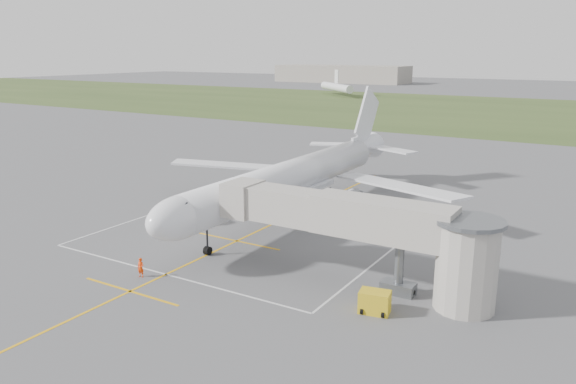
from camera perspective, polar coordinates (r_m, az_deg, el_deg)
The scene contains 11 objects.
ground at distance 63.70m, azimuth 0.11°, elevation -2.48°, with size 700.00×700.00×0.00m, color #545456.
grass_strip at distance 185.87m, azimuth 21.51°, elevation 7.52°, with size 700.00×120.00×0.02m, color #374A20.
apron_markings at distance 59.02m, azimuth -2.81°, elevation -3.85°, with size 28.20×60.00×0.01m.
airliner at distance 63.22m, azimuth 0.47°, elevation 1.50°, with size 38.93×46.75×13.52m.
jet_bridge at distance 43.98m, azimuth 8.60°, elevation -3.85°, with size 23.40×5.00×7.20m.
gpu_unit at distance 41.24m, azimuth 8.79°, elevation -11.00°, with size 2.38×1.86×1.62m.
baggage_cart at distance 62.01m, azimuth -9.66°, elevation -2.21°, with size 3.09×2.33×1.91m.
ramp_worker_nose at distance 48.34m, azimuth -14.73°, elevation -7.44°, with size 0.60×0.39×1.63m, color #F83B07.
ramp_worker_wing at distance 66.41m, azimuth -2.31°, elevation -0.93°, with size 0.94×0.73×1.93m, color orange.
distant_hangars at distance 321.29m, azimuth 23.10°, elevation 10.67°, with size 345.00×49.00×12.00m.
distant_aircraft at distance 220.84m, azimuth 26.97°, elevation 8.80°, with size 204.77×31.94×8.85m.
Camera 1 is at (31.57, -52.26, 18.17)m, focal length 35.00 mm.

